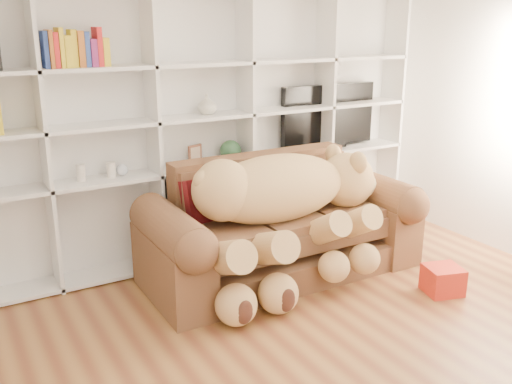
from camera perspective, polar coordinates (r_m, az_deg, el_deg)
wall_back at (r=5.19m, az=-6.47°, el=8.34°), size 5.00×0.02×2.70m
bookshelf at (r=4.98m, az=-8.36°, el=7.40°), size 4.43×0.35×2.40m
sofa at (r=4.89m, az=2.41°, el=-3.96°), size 2.34×1.01×0.99m
teddy_bear at (r=4.58m, az=2.76°, el=-1.13°), size 1.86×0.99×1.08m
throw_pillow at (r=4.65m, az=-4.98°, el=-0.92°), size 0.42×0.28×0.41m
gift_box at (r=4.86m, az=18.17°, el=-8.35°), size 0.34×0.32×0.22m
tv at (r=5.80m, az=7.21°, el=7.49°), size 1.07×0.18×0.63m
picture_frame at (r=5.06m, az=-6.12°, el=3.70°), size 0.15×0.07×0.18m
green_vase at (r=5.21m, az=-2.56°, el=4.14°), size 0.20×0.20×0.20m
figurine_tall at (r=4.77m, az=-17.10°, el=1.84°), size 0.08×0.08×0.14m
figurine_short at (r=4.83m, az=-14.28°, el=2.17°), size 0.09×0.09×0.13m
snow_globe at (r=4.85m, az=-13.24°, el=2.19°), size 0.10×0.10×0.10m
shelf_vase at (r=5.03m, az=-4.92°, el=8.72°), size 0.21×0.21×0.17m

